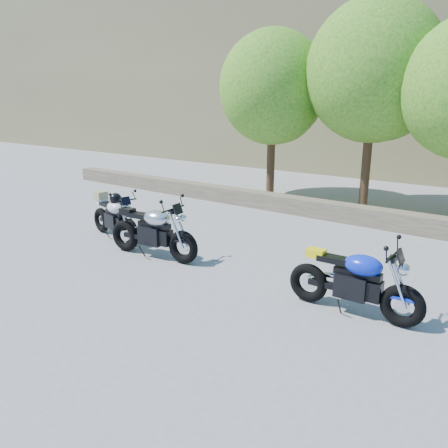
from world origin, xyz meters
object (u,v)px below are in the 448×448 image
at_px(white_bike, 114,216).
at_px(backpack, 358,268).
at_px(blue_bike, 355,282).
at_px(silver_bike, 153,232).

height_order(white_bike, backpack, white_bike).
distance_m(white_bike, blue_bike, 6.26).
bearing_deg(white_bike, blue_bike, 8.02).
bearing_deg(white_bike, backpack, 23.84).
bearing_deg(blue_bike, silver_bike, 178.67).
distance_m(blue_bike, backpack, 1.76).
bearing_deg(silver_bike, white_bike, 160.80).
xyz_separation_m(white_bike, backpack, (5.72, 1.33, -0.42)).
relative_size(white_bike, backpack, 6.48).
bearing_deg(backpack, silver_bike, -157.27).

